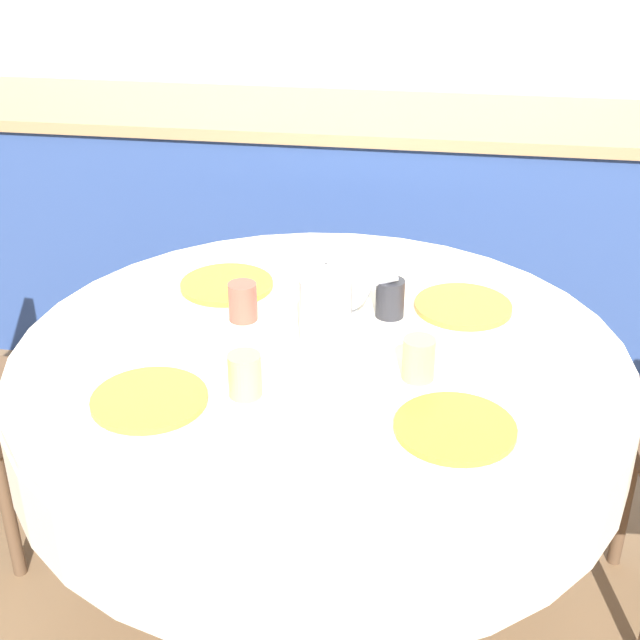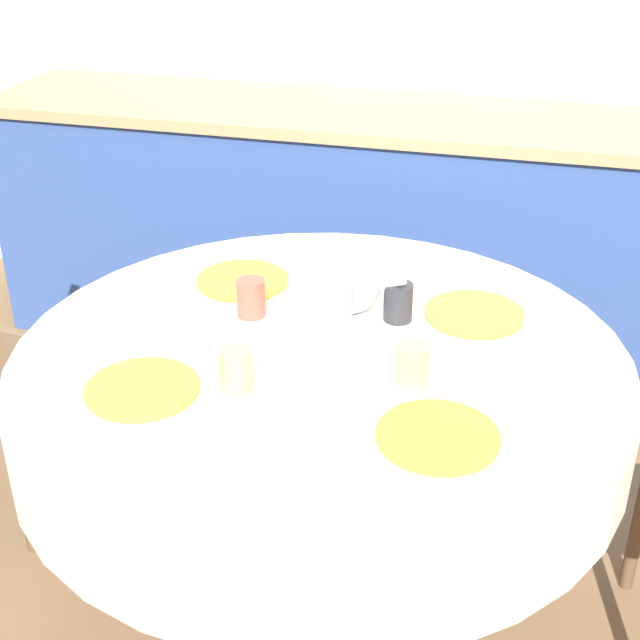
% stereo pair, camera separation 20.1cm
% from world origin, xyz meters
% --- Properties ---
extents(ground_plane, '(12.00, 12.00, 0.00)m').
position_xyz_m(ground_plane, '(0.00, 0.00, 0.00)').
color(ground_plane, brown).
extents(kitchen_counter, '(3.24, 0.64, 0.93)m').
position_xyz_m(kitchen_counter, '(0.00, 1.38, 0.47)').
color(kitchen_counter, '#2D4784').
rests_on(kitchen_counter, ground_plane).
extents(dining_table, '(1.43, 1.43, 0.73)m').
position_xyz_m(dining_table, '(0.00, 0.00, 0.61)').
color(dining_table, tan).
rests_on(dining_table, ground_plane).
extents(plate_near_left, '(0.24, 0.24, 0.01)m').
position_xyz_m(plate_near_left, '(-0.32, -0.27, 0.74)').
color(plate_near_left, orange).
rests_on(plate_near_left, dining_table).
extents(cup_near_left, '(0.07, 0.07, 0.10)m').
position_xyz_m(cup_near_left, '(-0.13, -0.21, 0.78)').
color(cup_near_left, '#DBB766').
rests_on(cup_near_left, dining_table).
extents(plate_near_right, '(0.24, 0.24, 0.01)m').
position_xyz_m(plate_near_right, '(0.31, -0.28, 0.74)').
color(plate_near_right, yellow).
rests_on(plate_near_right, dining_table).
extents(cup_near_right, '(0.07, 0.07, 0.10)m').
position_xyz_m(cup_near_right, '(0.23, -0.09, 0.78)').
color(cup_near_right, '#DBB766').
rests_on(cup_near_right, dining_table).
extents(plate_far_left, '(0.24, 0.24, 0.01)m').
position_xyz_m(plate_far_left, '(-0.29, 0.30, 0.74)').
color(plate_far_left, yellow).
rests_on(plate_far_left, dining_table).
extents(cup_far_left, '(0.07, 0.07, 0.10)m').
position_xyz_m(cup_far_left, '(-0.21, 0.13, 0.78)').
color(cup_far_left, '#CC4C3D').
rests_on(cup_far_left, dining_table).
extents(plate_far_right, '(0.24, 0.24, 0.01)m').
position_xyz_m(plate_far_right, '(0.32, 0.26, 0.74)').
color(plate_far_right, orange).
rests_on(plate_far_right, dining_table).
extents(cup_far_right, '(0.07, 0.07, 0.10)m').
position_xyz_m(cup_far_right, '(0.14, 0.20, 0.78)').
color(cup_far_right, '#28282D').
rests_on(cup_far_right, dining_table).
extents(coffee_carafe, '(0.12, 0.12, 0.25)m').
position_xyz_m(coffee_carafe, '(0.01, 0.02, 0.84)').
color(coffee_carafe, '#B2B2B7').
rests_on(coffee_carafe, dining_table).
extents(teapot, '(0.22, 0.16, 0.21)m').
position_xyz_m(teapot, '(0.02, 0.19, 0.83)').
color(teapot, white).
rests_on(teapot, dining_table).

